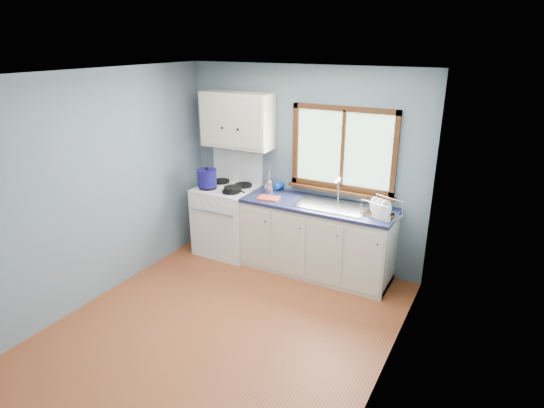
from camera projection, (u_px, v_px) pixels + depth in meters
The scene contains 19 objects.
floor at pixel (226, 326), 4.69m from camera, with size 3.20×3.60×0.02m, color #994A26.
ceiling at pixel (216, 73), 3.83m from camera, with size 3.20×3.60×0.02m, color white.
wall_back at pixel (303, 167), 5.75m from camera, with size 3.20×0.02×2.50m, color slate.
wall_front at pixel (53, 306), 2.76m from camera, with size 3.20×0.02×2.50m, color slate.
wall_left at pixel (100, 187), 4.98m from camera, with size 0.02×3.60×2.50m, color slate.
wall_right at pixel (393, 247), 3.54m from camera, with size 0.02×3.60×2.50m, color slate.
gas_range at pixel (227, 218), 6.16m from camera, with size 0.76×0.69×1.36m.
base_cabinets at pixel (316, 242), 5.62m from camera, with size 1.85×0.60×0.88m.
countertop at pixel (318, 205), 5.45m from camera, with size 1.89×0.64×0.04m, color #151A37.
sink at pixel (332, 211), 5.39m from camera, with size 0.84×0.46×0.44m.
window at pixel (343, 155), 5.40m from camera, with size 1.36×0.10×1.03m.
upper_cabinets at pixel (237, 120), 5.79m from camera, with size 0.95×0.35×0.70m.
skillet at pixel (233, 189), 5.78m from camera, with size 0.36×0.28×0.05m.
stockpot at pixel (207, 178), 5.91m from camera, with size 0.33×0.33×0.25m.
utensil_crock at pixel (269, 187), 5.81m from camera, with size 0.16×0.16×0.38m.
thermos at pixel (268, 182), 5.80m from camera, with size 0.06×0.06×0.28m, color silver.
soap_bottle at pixel (275, 181), 5.84m from camera, with size 0.11×0.11×0.27m, color #0E41B3.
dish_towel at pixel (269, 198), 5.60m from camera, with size 0.26×0.19×0.02m, color #D04230.
dish_rack at pixel (381, 211), 5.05m from camera, with size 0.45×0.40×0.20m.
Camera 1 is at (2.31, -3.27, 2.78)m, focal length 30.00 mm.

